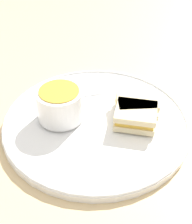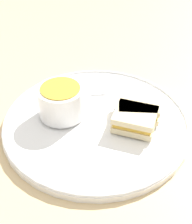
{
  "view_description": "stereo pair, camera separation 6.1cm",
  "coord_description": "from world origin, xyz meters",
  "px_view_note": "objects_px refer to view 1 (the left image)",
  "views": [
    {
      "loc": [
        0.08,
        0.46,
        0.42
      ],
      "look_at": [
        0.0,
        0.0,
        0.03
      ],
      "focal_mm": 50.0,
      "sensor_mm": 36.0,
      "label": 1
    },
    {
      "loc": [
        0.02,
        0.47,
        0.42
      ],
      "look_at": [
        0.0,
        0.0,
        0.03
      ],
      "focal_mm": 50.0,
      "sensor_mm": 36.0,
      "label": 2
    }
  ],
  "objects_px": {
    "sandwich_half_far": "(136,105)",
    "soup_bowl": "(60,104)",
    "spoon": "(57,97)",
    "sandwich_half_near": "(136,116)"
  },
  "relations": [
    {
      "from": "soup_bowl",
      "to": "spoon",
      "type": "relative_size",
      "value": 0.7
    },
    {
      "from": "sandwich_half_near",
      "to": "spoon",
      "type": "bearing_deg",
      "value": -35.69
    },
    {
      "from": "sandwich_half_far",
      "to": "soup_bowl",
      "type": "bearing_deg",
      "value": -3.33
    },
    {
      "from": "soup_bowl",
      "to": "spoon",
      "type": "xyz_separation_m",
      "value": [
        0.0,
        -0.06,
        -0.03
      ]
    },
    {
      "from": "spoon",
      "to": "sandwich_half_far",
      "type": "distance_m",
      "value": 0.17
    },
    {
      "from": "sandwich_half_near",
      "to": "sandwich_half_far",
      "type": "height_order",
      "value": "same"
    },
    {
      "from": "spoon",
      "to": "sandwich_half_far",
      "type": "xyz_separation_m",
      "value": [
        -0.15,
        0.07,
        0.01
      ]
    },
    {
      "from": "sandwich_half_near",
      "to": "soup_bowl",
      "type": "bearing_deg",
      "value": -16.66
    },
    {
      "from": "spoon",
      "to": "sandwich_half_near",
      "type": "bearing_deg",
      "value": 138.93
    },
    {
      "from": "spoon",
      "to": "sandwich_half_near",
      "type": "height_order",
      "value": "sandwich_half_near"
    }
  ]
}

